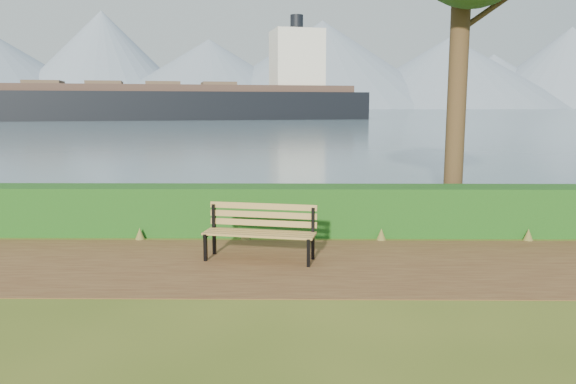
{
  "coord_description": "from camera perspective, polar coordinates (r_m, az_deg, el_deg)",
  "views": [
    {
      "loc": [
        -0.13,
        -8.81,
        2.66
      ],
      "look_at": [
        -0.24,
        1.2,
        1.1
      ],
      "focal_mm": 35.0,
      "sensor_mm": 36.0,
      "label": 1
    }
  ],
  "objects": [
    {
      "name": "ground",
      "position": [
        9.2,
        1.43,
        -7.95
      ],
      "size": [
        140.0,
        140.0,
        0.0
      ],
      "primitive_type": "plane",
      "color": "#3E5418",
      "rests_on": "ground"
    },
    {
      "name": "path",
      "position": [
        9.49,
        1.4,
        -7.39
      ],
      "size": [
        40.0,
        3.4,
        0.01
      ],
      "primitive_type": "cube",
      "color": "#55321D",
      "rests_on": "ground"
    },
    {
      "name": "hedge",
      "position": [
        11.61,
        1.26,
        -1.86
      ],
      "size": [
        32.0,
        0.85,
        1.0
      ],
      "primitive_type": "cube",
      "color": "#154714",
      "rests_on": "ground"
    },
    {
      "name": "water",
      "position": [
        268.82,
        0.67,
        8.31
      ],
      "size": [
        700.0,
        510.0,
        0.0
      ],
      "primitive_type": "cube",
      "color": "#445C6D",
      "rests_on": "ground"
    },
    {
      "name": "mountains",
      "position": [
        415.71,
        -0.63,
        12.33
      ],
      "size": [
        585.0,
        190.0,
        70.0
      ],
      "color": "gray",
      "rests_on": "ground"
    },
    {
      "name": "bench",
      "position": [
        9.72,
        -2.79,
        -3.67
      ],
      "size": [
        1.98,
        0.9,
        0.96
      ],
      "rotation": [
        0.0,
        0.0,
        -0.19
      ],
      "color": "black",
      "rests_on": "ground"
    },
    {
      "name": "cargo_ship",
      "position": [
        101.28,
        -9.84,
        8.97
      ],
      "size": [
        68.02,
        26.43,
        20.47
      ],
      "rotation": [
        0.0,
        0.0,
        0.24
      ],
      "color": "black",
      "rests_on": "ground"
    }
  ]
}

